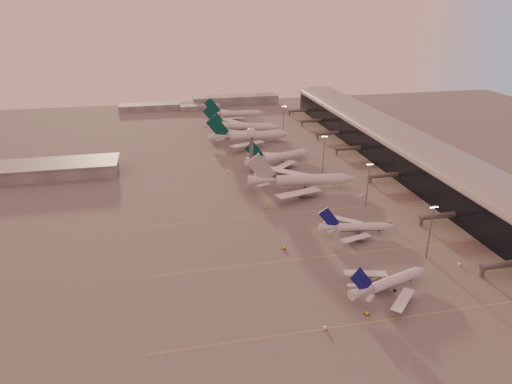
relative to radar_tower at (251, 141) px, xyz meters
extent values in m
plane|color=#605E5E|center=(-5.00, -120.00, -20.95)|extent=(700.00, 700.00, 0.00)
cube|color=gold|center=(25.00, -155.00, -20.94)|extent=(180.00, 0.25, 0.02)
cube|color=gold|center=(25.00, -110.00, -20.94)|extent=(180.00, 0.25, 0.02)
cube|color=gold|center=(25.00, -65.00, -20.94)|extent=(180.00, 0.25, 0.02)
cube|color=gold|center=(25.00, -20.00, -20.94)|extent=(180.00, 0.25, 0.02)
cube|color=gold|center=(25.00, 30.00, -20.94)|extent=(180.00, 0.25, 0.02)
cube|color=black|center=(103.00, -10.00, -11.95)|extent=(36.00, 360.00, 18.00)
cylinder|color=gray|center=(103.00, -10.00, -2.95)|extent=(10.08, 360.00, 10.08)
cube|color=gray|center=(103.00, -10.00, -2.75)|extent=(40.00, 362.00, 0.80)
cylinder|color=slate|center=(77.00, -138.00, -16.45)|extent=(22.00, 2.80, 2.80)
cube|color=slate|center=(67.00, -138.00, -18.75)|extent=(1.20, 1.20, 4.40)
cylinder|color=slate|center=(77.00, -92.00, -16.45)|extent=(22.00, 2.80, 2.80)
cube|color=slate|center=(67.00, -92.00, -18.75)|extent=(1.20, 1.20, 4.40)
cylinder|color=slate|center=(77.00, -34.00, -16.45)|extent=(22.00, 2.80, 2.80)
cube|color=slate|center=(67.00, -34.00, -18.75)|extent=(1.20, 1.20, 4.40)
cylinder|color=slate|center=(77.00, 22.00, -16.45)|extent=(22.00, 2.80, 2.80)
cube|color=slate|center=(67.00, 22.00, -18.75)|extent=(1.20, 1.20, 4.40)
cylinder|color=slate|center=(77.00, 64.00, -16.45)|extent=(22.00, 2.80, 2.80)
cube|color=slate|center=(67.00, 64.00, -18.75)|extent=(1.20, 1.20, 4.40)
cylinder|color=slate|center=(77.00, 106.00, -16.45)|extent=(22.00, 2.80, 2.80)
cube|color=slate|center=(67.00, 106.00, -18.75)|extent=(1.20, 1.20, 4.40)
cylinder|color=slate|center=(77.00, 146.00, -16.45)|extent=(22.00, 2.80, 2.80)
cube|color=slate|center=(67.00, 146.00, -18.75)|extent=(1.20, 1.20, 4.40)
cube|color=slate|center=(-125.00, 20.00, -16.95)|extent=(80.00, 25.00, 8.00)
cube|color=gray|center=(-125.00, 20.00, -12.75)|extent=(82.00, 27.00, 0.60)
cylinder|color=slate|center=(0.00, 0.00, -9.95)|extent=(2.60, 2.60, 22.00)
cylinder|color=slate|center=(0.00, 0.00, 1.55)|extent=(5.20, 5.20, 1.20)
sphere|color=silver|center=(0.00, 0.00, 5.45)|extent=(6.40, 6.40, 6.40)
cylinder|color=slate|center=(0.00, 0.00, 9.15)|extent=(0.16, 0.16, 2.00)
cylinder|color=slate|center=(53.00, -120.00, -8.45)|extent=(0.56, 0.56, 25.00)
cube|color=slate|center=(53.00, -120.00, 3.55)|extent=(3.60, 0.25, 0.25)
sphere|color=#FFEABF|center=(51.50, -120.00, 3.15)|extent=(0.56, 0.56, 0.56)
sphere|color=#FFEABF|center=(52.50, -120.00, 3.15)|extent=(0.56, 0.56, 0.56)
sphere|color=#FFEABF|center=(53.50, -120.00, 3.15)|extent=(0.56, 0.56, 0.56)
sphere|color=#FFEABF|center=(54.50, -120.00, 3.15)|extent=(0.56, 0.56, 0.56)
cylinder|color=slate|center=(50.00, -65.00, -8.45)|extent=(0.56, 0.56, 25.00)
cube|color=slate|center=(50.00, -65.00, 3.55)|extent=(3.60, 0.25, 0.25)
sphere|color=#FFEABF|center=(48.50, -65.00, 3.15)|extent=(0.56, 0.56, 0.56)
sphere|color=#FFEABF|center=(49.50, -65.00, 3.15)|extent=(0.56, 0.56, 0.56)
sphere|color=#FFEABF|center=(50.50, -65.00, 3.15)|extent=(0.56, 0.56, 0.56)
sphere|color=#FFEABF|center=(51.50, -65.00, 3.15)|extent=(0.56, 0.56, 0.56)
cylinder|color=slate|center=(45.00, -10.00, -8.45)|extent=(0.56, 0.56, 25.00)
cube|color=slate|center=(45.00, -10.00, 3.55)|extent=(3.60, 0.25, 0.25)
sphere|color=#FFEABF|center=(43.50, -10.00, 3.15)|extent=(0.56, 0.56, 0.56)
sphere|color=#FFEABF|center=(44.50, -10.00, 3.15)|extent=(0.56, 0.56, 0.56)
sphere|color=#FFEABF|center=(45.50, -10.00, 3.15)|extent=(0.56, 0.56, 0.56)
sphere|color=#FFEABF|center=(46.50, -10.00, 3.15)|extent=(0.56, 0.56, 0.56)
cylinder|color=slate|center=(43.00, 80.00, -8.45)|extent=(0.56, 0.56, 25.00)
cube|color=slate|center=(43.00, 80.00, 3.55)|extent=(3.60, 0.25, 0.25)
sphere|color=#FFEABF|center=(41.50, 80.00, 3.15)|extent=(0.56, 0.56, 0.56)
sphere|color=#FFEABF|center=(42.50, 80.00, 3.15)|extent=(0.56, 0.56, 0.56)
sphere|color=#FFEABF|center=(43.50, 80.00, 3.15)|extent=(0.56, 0.56, 0.56)
sphere|color=#FFEABF|center=(44.50, 80.00, 3.15)|extent=(0.56, 0.56, 0.56)
cube|color=slate|center=(-65.00, 200.00, -17.95)|extent=(60.00, 18.00, 6.00)
cube|color=slate|center=(25.00, 210.00, -16.45)|extent=(90.00, 20.00, 9.00)
cube|color=slate|center=(-15.00, 190.00, -18.45)|extent=(40.00, 15.00, 5.00)
cylinder|color=silver|center=(28.35, -138.29, -17.65)|extent=(23.87, 10.86, 4.04)
cylinder|color=navy|center=(28.35, -138.29, -18.56)|extent=(23.08, 9.64, 2.91)
cone|color=silver|center=(41.89, -134.11, -17.65)|extent=(5.58, 5.22, 4.04)
cone|color=silver|center=(12.26, -143.26, -17.15)|extent=(10.70, 6.80, 4.04)
cube|color=silver|center=(25.72, -149.51, -18.36)|extent=(14.93, 14.98, 1.27)
cylinder|color=gray|center=(27.79, -146.41, -20.20)|extent=(5.16, 3.86, 2.63)
cube|color=gray|center=(27.79, -146.41, -19.07)|extent=(0.38, 0.35, 1.62)
cube|color=silver|center=(19.85, -130.51, -18.36)|extent=(17.61, 7.14, 1.27)
cylinder|color=gray|center=(23.31, -131.90, -20.20)|extent=(5.16, 3.86, 2.63)
cube|color=gray|center=(23.31, -131.90, -19.07)|extent=(0.38, 0.35, 1.62)
cube|color=navy|center=(11.78, -143.40, -12.15)|extent=(10.71, 3.63, 12.04)
cube|color=silver|center=(13.65, -147.63, -17.05)|extent=(4.53, 4.40, 0.27)
cube|color=silver|center=(10.94, -138.86, -17.05)|extent=(4.80, 2.41, 0.27)
cylinder|color=black|center=(36.97, -135.63, -20.42)|extent=(0.53, 0.53, 1.06)
cylinder|color=black|center=(25.84, -136.62, -20.36)|extent=(1.27, 0.85, 1.17)
cylinder|color=black|center=(27.22, -141.09, -20.36)|extent=(1.27, 0.85, 1.17)
cylinder|color=silver|center=(34.84, -93.59, -17.86)|extent=(22.56, 6.99, 3.79)
cylinder|color=navy|center=(34.84, -93.59, -18.71)|extent=(21.97, 5.88, 2.73)
cone|color=silver|center=(47.98, -95.53, -17.86)|extent=(4.81, 4.37, 3.79)
cone|color=silver|center=(19.22, -91.29, -17.39)|extent=(9.78, 5.11, 3.79)
cube|color=silver|center=(28.08, -102.01, -18.52)|extent=(16.41, 8.91, 1.19)
cylinder|color=gray|center=(31.08, -100.23, -20.25)|extent=(4.62, 3.06, 2.46)
cube|color=gray|center=(31.08, -100.23, -19.19)|extent=(0.33, 0.29, 1.52)
cube|color=silver|center=(30.80, -83.57, -18.52)|extent=(15.17, 12.55, 1.19)
cylinder|color=gray|center=(33.16, -86.15, -20.25)|extent=(4.62, 3.06, 2.46)
cube|color=gray|center=(33.16, -86.15, -19.19)|extent=(0.33, 0.29, 1.52)
cube|color=navy|center=(18.76, -91.22, -12.70)|extent=(10.33, 1.86, 11.29)
cube|color=silver|center=(18.63, -95.55, -17.29)|extent=(4.59, 2.84, 0.25)
cube|color=silver|center=(19.88, -87.03, -17.29)|extent=(4.47, 3.76, 0.25)
cylinder|color=black|center=(43.21, -94.82, -20.45)|extent=(0.50, 0.50, 1.00)
cylinder|color=black|center=(33.39, -91.16, -20.40)|extent=(1.16, 0.65, 1.10)
cylinder|color=black|center=(32.75, -95.50, -20.40)|extent=(1.16, 0.65, 1.10)
cylinder|color=silver|center=(28.18, -34.17, -16.66)|extent=(40.03, 10.63, 6.19)
cylinder|color=silver|center=(28.18, -34.17, -18.05)|extent=(39.05, 8.82, 4.45)
cone|color=silver|center=(51.65, -36.84, -16.66)|extent=(8.31, 7.01, 6.19)
cone|color=silver|center=(0.26, -30.99, -15.89)|extent=(17.20, 8.02, 6.19)
cube|color=silver|center=(16.72, -49.43, -17.74)|extent=(28.85, 16.54, 1.84)
cylinder|color=gray|center=(21.91, -46.11, -20.25)|extent=(8.07, 4.86, 4.02)
cube|color=gray|center=(21.91, -46.11, -18.82)|extent=(0.33, 0.28, 2.47)
cube|color=silver|center=(20.44, -16.72, -17.74)|extent=(27.15, 21.52, 1.84)
cylinder|color=gray|center=(24.76, -21.13, -20.25)|extent=(8.07, 4.86, 4.02)
cube|color=gray|center=(24.76, -21.13, -18.82)|extent=(0.33, 0.28, 2.47)
cube|color=#9FA1A6|center=(-0.56, -30.90, -8.58)|extent=(17.08, 2.29, 18.36)
cube|color=silver|center=(-0.94, -38.57, -15.73)|extent=(8.18, 5.27, 0.25)
cube|color=silver|center=(0.80, -23.34, -15.73)|extent=(8.01, 6.54, 0.25)
cylinder|color=black|center=(43.12, -35.87, -20.45)|extent=(0.50, 0.50, 1.00)
cylinder|color=black|center=(25.25, -31.63, -20.40)|extent=(1.15, 0.62, 1.10)
cylinder|color=black|center=(24.75, -35.99, -20.40)|extent=(1.15, 0.62, 1.10)
cylinder|color=silver|center=(25.66, 14.21, -17.29)|extent=(32.12, 14.84, 5.18)
cylinder|color=silver|center=(25.66, 14.21, -18.45)|extent=(31.07, 13.26, 3.73)
cone|color=silver|center=(43.88, 20.13, -17.29)|extent=(7.51, 6.84, 5.18)
cone|color=silver|center=(4.00, 7.18, -16.64)|extent=(14.40, 9.08, 5.18)
cube|color=silver|center=(22.31, -1.07, -18.20)|extent=(20.07, 20.51, 1.53)
cylinder|color=gray|center=(25.06, 3.18, -20.32)|extent=(6.95, 5.12, 3.36)
cube|color=gray|center=(25.06, 3.18, -19.10)|extent=(0.32, 0.29, 2.07)
cube|color=silver|center=(13.97, 24.61, -18.20)|extent=(23.89, 9.37, 1.53)
cylinder|color=gray|center=(18.69, 22.79, -20.32)|extent=(6.95, 5.12, 3.36)
cube|color=gray|center=(18.69, 22.79, -19.10)|extent=(0.32, 0.29, 2.07)
cube|color=#053A37|center=(3.36, 6.97, -10.46)|extent=(13.64, 4.70, 15.32)
cube|color=silver|center=(5.70, 1.20, -16.51)|extent=(6.09, 5.99, 0.22)
cube|color=silver|center=(1.86, 13.01, -16.51)|extent=(6.48, 3.17, 0.22)
cylinder|color=black|center=(37.26, 17.98, -20.50)|extent=(0.45, 0.45, 0.89)
cylinder|color=black|center=(22.59, 15.28, -20.46)|extent=(1.07, 0.73, 0.98)
cylinder|color=black|center=(23.80, 11.55, -20.46)|extent=(1.07, 0.73, 0.98)
cylinder|color=silver|center=(16.00, 63.91, -16.37)|extent=(40.26, 7.09, 6.48)
cylinder|color=silver|center=(16.00, 63.91, -17.83)|extent=(39.42, 5.26, 4.66)
cone|color=silver|center=(39.97, 64.28, -16.37)|extent=(7.87, 6.60, 6.48)
cone|color=silver|center=(-12.50, 63.48, -15.56)|extent=(16.94, 6.73, 6.48)
cube|color=silver|center=(6.37, 46.87, -17.50)|extent=(28.80, 20.00, 1.92)
cylinder|color=gray|center=(11.22, 50.94, -20.17)|extent=(7.84, 4.33, 4.21)
cube|color=gray|center=(11.22, 50.94, -18.64)|extent=(0.34, 0.28, 2.59)
cube|color=silver|center=(5.85, 80.65, -17.50)|extent=(29.03, 19.31, 1.92)
cylinder|color=gray|center=(10.83, 76.73, -20.17)|extent=(7.84, 4.33, 4.21)
cube|color=gray|center=(10.83, 76.73, -18.64)|extent=(0.34, 0.28, 2.59)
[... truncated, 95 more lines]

